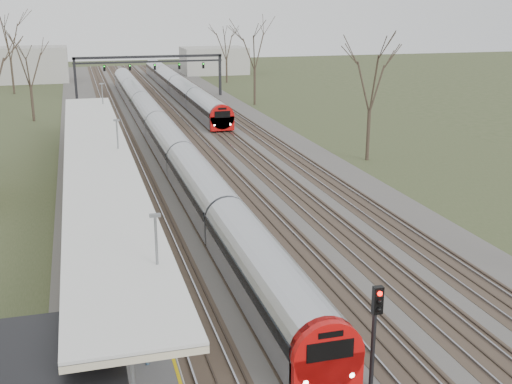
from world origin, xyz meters
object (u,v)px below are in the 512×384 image
(train_far, at_px, (178,85))
(passenger, at_px, (145,343))
(train_near, at_px, (158,127))
(signal_post, at_px, (375,322))

(train_far, xyz_separation_m, passenger, (-12.93, -74.46, 0.33))
(train_near, height_order, signal_post, signal_post)
(train_far, bearing_deg, passenger, -99.85)
(train_near, height_order, passenger, train_near)
(passenger, height_order, signal_post, signal_post)
(signal_post, bearing_deg, passenger, 162.90)
(train_far, relative_size, signal_post, 14.69)
(passenger, distance_m, signal_post, 8.09)
(train_near, bearing_deg, signal_post, -87.76)
(train_far, distance_m, signal_post, 77.02)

